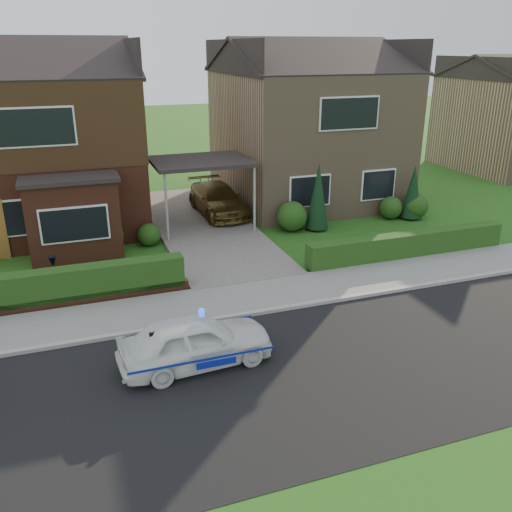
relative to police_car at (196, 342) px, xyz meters
name	(u,v)px	position (x,y,z in m)	size (l,w,h in m)	color
ground	(324,370)	(2.69, -1.20, -0.60)	(120.00, 120.00, 0.00)	#1C5416
road	(324,370)	(2.69, -1.20, -0.60)	(60.00, 6.00, 0.02)	black
kerb	(275,310)	(2.69, 1.85, -0.54)	(60.00, 0.16, 0.12)	#9E9993
sidewalk	(262,295)	(2.69, 2.90, -0.55)	(60.00, 2.00, 0.10)	slate
driveway	(204,226)	(2.69, 9.80, -0.54)	(3.80, 12.00, 0.12)	#666059
house_left	(39,129)	(-3.10, 12.70, 3.21)	(7.50, 9.53, 7.25)	brown
house_right	(306,120)	(8.49, 12.79, 3.06)	(7.50, 8.06, 7.25)	#907458
carport_link	(201,163)	(2.69, 9.75, 2.06)	(3.80, 3.00, 2.77)	black
dwarf_wall	(52,303)	(-3.11, 4.10, -0.42)	(7.70, 0.25, 0.36)	brown
hedge_left	(53,307)	(-3.11, 4.25, -0.60)	(7.50, 0.55, 0.90)	#183310
hedge_right	(406,258)	(8.49, 4.15, -0.60)	(7.50, 0.55, 0.80)	#183310
shrub_left_mid	(104,236)	(-1.31, 8.10, 0.06)	(1.32, 1.32, 1.32)	#183310
shrub_left_near	(149,235)	(0.29, 8.40, -0.18)	(0.84, 0.84, 0.84)	#183310
shrub_right_near	(292,216)	(5.89, 8.20, 0.00)	(1.20, 1.20, 1.20)	#183310
shrub_right_mid	(391,208)	(10.49, 8.30, -0.12)	(0.96, 0.96, 0.96)	#183310
shrub_right_far	(415,206)	(11.49, 8.00, -0.06)	(1.08, 1.08, 1.08)	#183310
conifer_a	(318,198)	(6.89, 8.00, 0.70)	(0.90, 0.90, 2.60)	black
conifer_b	(413,194)	(11.29, 8.00, 0.50)	(0.90, 0.90, 2.20)	black
police_car	(196,342)	(0.00, 0.00, 0.00)	(3.23, 3.60, 1.36)	white
driveway_car	(218,199)	(3.69, 11.15, 0.14)	(1.74, 4.29, 1.24)	brown
potted_plant_a	(36,287)	(-3.53, 4.80, -0.17)	(0.45, 0.31, 0.86)	gray
potted_plant_b	(52,253)	(-3.07, 7.56, -0.18)	(0.37, 0.46, 0.84)	gray
potted_plant_c	(165,273)	(0.19, 4.80, -0.26)	(0.38, 0.38, 0.69)	gray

